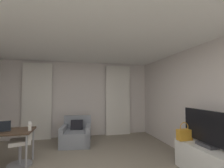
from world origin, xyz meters
The scene contains 11 objects.
wall_window centered at (0.00, 3.03, 1.30)m, with size 5.12×0.06×2.60m.
wall_right centered at (2.53, 0.00, 1.30)m, with size 0.06×6.12×2.60m.
ceiling centered at (0.00, 0.00, 2.63)m, with size 5.12×6.12×0.06m, color white.
curtain_left_panel centered at (-1.38, 2.90, 1.25)m, with size 0.90×0.06×2.50m.
curtain_right_panel centered at (1.38, 2.90, 1.25)m, with size 0.90×0.06×2.50m.
armchair centered at (-0.12, 2.17, 0.27)m, with size 0.94×0.97×0.80m.
desk_chair centered at (-1.26, 1.06, 0.39)m, with size 0.49×0.49×0.88m.
laptop centered at (-1.64, 1.01, 0.79)m, with size 0.38×0.33×0.22m.
tv_console centered at (2.18, -0.27, 0.28)m, with size 0.52×1.22×0.55m.
tv_flatscreen centered at (2.18, -0.25, 0.87)m, with size 0.20×1.07×0.66m.
handbag_primary centered at (2.04, 0.18, 0.67)m, with size 0.30×0.14×0.37m.
Camera 1 is at (-0.20, -2.70, 1.56)m, focal length 25.26 mm.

